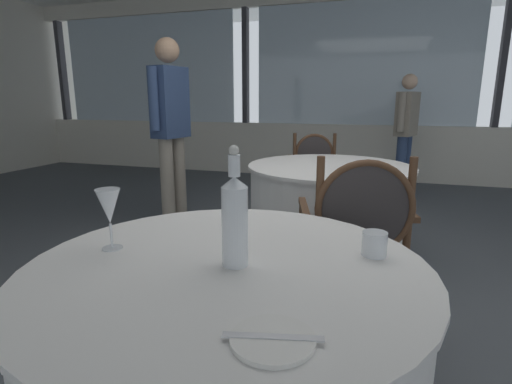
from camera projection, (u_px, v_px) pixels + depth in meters
The scene contains 13 objects.
ground_plane at pixel (315, 294), 2.55m from camera, with size 15.22×15.22×0.00m, color #4C5156.
window_wall_far at pixel (360, 105), 6.03m from camera, with size 11.71×0.14×2.90m.
foreground_table at pixel (229, 376), 1.23m from camera, with size 1.18×1.18×0.76m.
side_plate at pixel (273, 339), 0.78m from camera, with size 0.17×0.17×0.01m, color white.
butter_knife at pixel (273, 337), 0.77m from camera, with size 0.20×0.02×0.00m, color silver.
water_bottle at pixel (235, 218), 1.11m from camera, with size 0.08×0.08×0.35m.
wine_glass at pixel (109, 208), 1.23m from camera, with size 0.08×0.08×0.20m.
water_tumbler at pixel (374, 244), 1.20m from camera, with size 0.08×0.08×0.07m, color white.
background_table_1 at pixel (328, 215), 2.95m from camera, with size 1.20×1.20×0.76m.
dining_chair_1_0 at pixel (315, 171), 3.91m from camera, with size 0.61×0.56×0.90m.
dining_chair_1_1 at pixel (357, 238), 1.91m from camera, with size 0.61×0.56×0.99m.
diner_person_0 at pixel (171, 121), 3.75m from camera, with size 0.26×0.52×1.78m.
diner_person_1 at pixel (406, 127), 5.21m from camera, with size 0.32×0.50×1.55m.
Camera 1 is at (0.34, -2.34, 1.23)m, focal length 27.61 mm.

